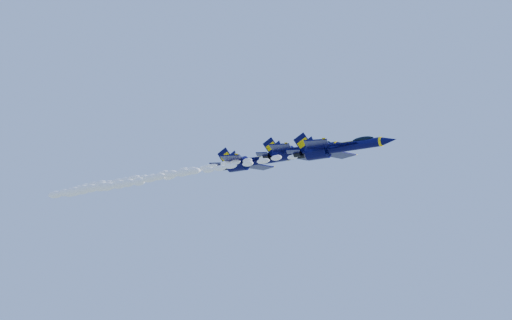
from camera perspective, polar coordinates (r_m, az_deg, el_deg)
The scene contains 6 objects.
jet_lead at distance 74.73m, azimuth 9.25°, elevation 1.38°, with size 15.83×12.99×5.88m.
smoke_trail_jet_lead at distance 94.11m, azimuth -10.45°, elevation -1.89°, with size 56.34×2.02×1.82m, color white.
jet_second at distance 88.26m, azimuth 5.04°, elevation 1.05°, with size 16.52×13.55×6.14m.
smoke_trail_jet_second at distance 109.02m, azimuth -11.41°, elevation -1.75°, with size 56.34×2.10×1.89m, color white.
jet_third at distance 97.07m, azimuth -0.33°, elevation -0.16°, with size 18.29×15.01×6.80m.
smoke_trail_jet_third at distance 120.43m, azimuth -14.68°, elevation -2.54°, with size 56.34×2.33×2.10m, color white.
Camera 1 is at (46.36, -77.49, 130.68)m, focal length 35.00 mm.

